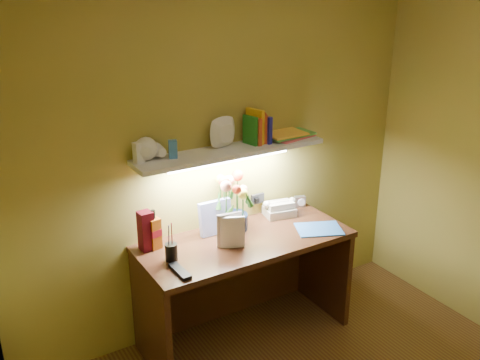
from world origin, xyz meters
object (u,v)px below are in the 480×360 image
at_px(whisky_bottle, 154,229).
at_px(telephone, 279,207).
at_px(desk_clock, 300,201).
at_px(flower_bouquet, 232,204).
at_px(desk, 245,289).

bearing_deg(whisky_bottle, telephone, -0.02).
xyz_separation_m(desk_clock, whisky_bottle, (-1.17, -0.05, 0.09)).
height_order(flower_bouquet, whisky_bottle, flower_bouquet).
xyz_separation_m(flower_bouquet, telephone, (0.40, 0.01, -0.12)).
relative_size(flower_bouquet, desk_clock, 4.51).
distance_m(flower_bouquet, telephone, 0.41).
height_order(flower_bouquet, telephone, flower_bouquet).
bearing_deg(desk, telephone, 25.03).
relative_size(flower_bouquet, telephone, 1.78).
relative_size(desk, flower_bouquet, 3.81).
bearing_deg(desk, whisky_bottle, 161.26).
height_order(flower_bouquet, desk_clock, flower_bouquet).
distance_m(desk, flower_bouquet, 0.59).
distance_m(flower_bouquet, whisky_bottle, 0.56).
xyz_separation_m(desk, flower_bouquet, (0.00, 0.17, 0.56)).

